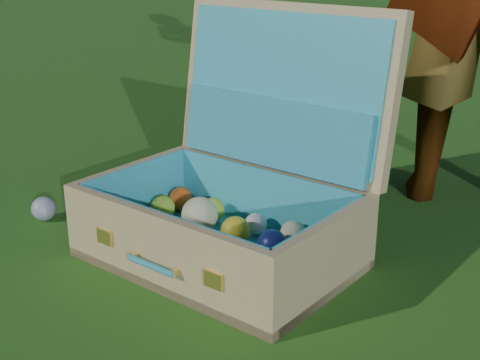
{
  "coord_description": "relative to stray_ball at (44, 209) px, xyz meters",
  "views": [
    {
      "loc": [
        1.1,
        -1.3,
        0.81
      ],
      "look_at": [
        0.08,
        0.03,
        0.2
      ],
      "focal_mm": 50.0,
      "sensor_mm": 36.0,
      "label": 1
    }
  ],
  "objects": [
    {
      "name": "ground",
      "position": [
        0.52,
        0.17,
        -0.04
      ],
      "size": [
        60.0,
        60.0,
        0.0
      ],
      "primitive_type": "plane",
      "color": "#215114",
      "rests_on": "ground"
    },
    {
      "name": "stray_ball",
      "position": [
        0.0,
        0.0,
        0.0
      ],
      "size": [
        0.08,
        0.08,
        0.08
      ],
      "primitive_type": "sphere",
      "color": "teal",
      "rests_on": "ground"
    },
    {
      "name": "suitcase",
      "position": [
        0.6,
        0.21,
        0.15
      ],
      "size": [
        0.69,
        0.6,
        0.65
      ],
      "rotation": [
        0.0,
        0.0,
        -0.02
      ],
      "color": "tan",
      "rests_on": "ground"
    }
  ]
}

